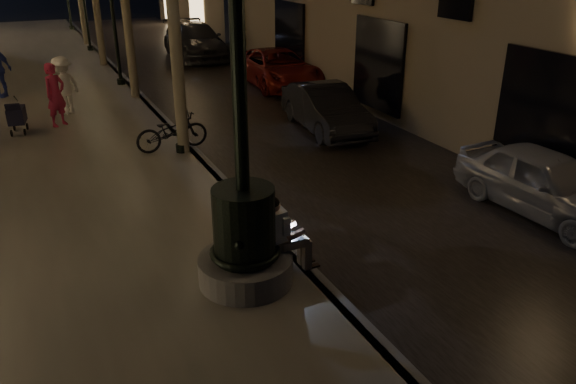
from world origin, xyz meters
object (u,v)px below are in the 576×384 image
fountain_lamppost (244,220)px  stroller (17,115)px  car_front (546,183)px  car_rear (195,41)px  car_second (326,108)px  bicycle (172,131)px  seated_man_laptop (283,232)px  car_third (277,68)px  pedestrian_white (63,85)px  lamp_curb_a (172,22)px  pedestrian_red (56,95)px

fountain_lamppost → stroller: (-2.81, 9.31, -0.52)m
car_front → car_rear: size_ratio=0.70×
stroller → car_second: (7.81, -2.72, -0.06)m
fountain_lamppost → stroller: fountain_lamppost is taller
car_front → car_rear: car_rear is taller
bicycle → car_front: bearing=-141.1°
seated_man_laptop → car_rear: car_rear is taller
fountain_lamppost → car_third: 13.58m
car_front → stroller: bearing=132.0°
fountain_lamppost → car_rear: fountain_lamppost is taller
car_rear → pedestrian_white: (-6.45, -8.19, 0.27)m
car_front → car_third: size_ratio=0.78×
car_front → car_rear: bearing=91.3°
car_second → fountain_lamppost: bearing=-121.4°
car_second → bicycle: car_second is taller
fountain_lamppost → lamp_curb_a: bearing=83.3°
seated_man_laptop → car_third: seated_man_laptop is taller
pedestrian_white → car_rear: bearing=-167.4°
lamp_curb_a → seated_man_laptop: bearing=-90.9°
pedestrian_red → bicycle: size_ratio=0.98×
car_rear → pedestrian_red: size_ratio=3.08×
seated_man_laptop → lamp_curb_a: bearing=89.1°
fountain_lamppost → car_third: bearing=63.5°
car_front → bicycle: (-5.64, 6.18, 0.03)m
lamp_curb_a → pedestrian_red: 4.87m
lamp_curb_a → car_front: lamp_curb_a is taller
bicycle → stroller: bearing=44.4°
stroller → car_front: size_ratio=0.26×
car_rear → bicycle: bearing=-106.9°
pedestrian_white → pedestrian_red: bearing=36.2°
fountain_lamppost → bicycle: bearing=84.9°
fountain_lamppost → car_second: (5.00, 6.58, -0.58)m
stroller → lamp_curb_a: bearing=-34.7°
car_third → pedestrian_red: size_ratio=2.74×
car_front → car_second: same height
fountain_lamppost → seated_man_laptop: bearing=-0.0°
car_rear → bicycle: 13.46m
fountain_lamppost → car_front: bearing=0.8°
stroller → car_third: car_third is taller
car_second → bicycle: 4.46m
lamp_curb_a → pedestrian_red: (-2.46, 3.60, -2.17)m
pedestrian_red → bicycle: bearing=-91.5°
car_second → pedestrian_red: pedestrian_red is taller
car_front → bicycle: bearing=130.1°
fountain_lamppost → seated_man_laptop: (0.61, -0.00, -0.33)m
pedestrian_red → car_second: bearing=-60.3°
car_rear → stroller: bearing=-126.5°
seated_man_laptop → car_rear: (4.39, 18.98, -0.11)m
fountain_lamppost → pedestrian_red: 9.76m
car_front → lamp_curb_a: bearing=130.6°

